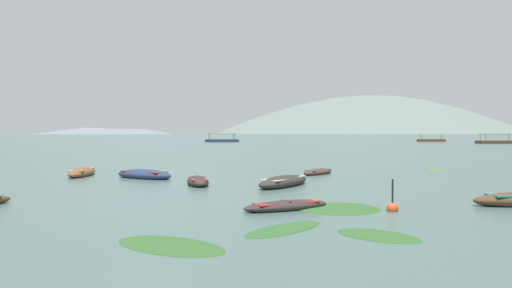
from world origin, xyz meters
name	(u,v)px	position (x,y,z in m)	size (l,w,h in m)	color
ground_plane	(289,134)	(0.00, 1500.00, 0.00)	(6000.00, 6000.00, 0.00)	#425B56
mountain_1	(164,57)	(-416.24, 1623.32, 256.78)	(1341.20, 1341.20, 513.56)	slate
mountain_2	(345,84)	(150.31, 1329.66, 132.30)	(913.10, 913.10, 264.60)	slate
rowboat_1	(144,175)	(-5.80, 22.84, 0.20)	(4.11, 3.07, 0.64)	navy
rowboat_2	(284,182)	(2.15, 19.31, 0.20)	(3.10, 4.53, 0.64)	#2D2826
rowboat_3	(82,173)	(-10.02, 24.22, 0.19)	(1.71, 4.20, 0.62)	brown
rowboat_4	(318,172)	(4.21, 26.25, 0.14)	(2.45, 3.10, 0.46)	#4C3323
rowboat_5	(286,206)	(2.33, 11.89, 0.13)	(3.18, 2.39, 0.40)	#2D2826
rowboat_6	(198,181)	(-2.10, 19.51, 0.17)	(1.85, 3.19, 0.55)	#2D2826
ferry_0	(431,140)	(43.83, 142.75, 0.45)	(7.68, 2.65, 2.54)	brown
ferry_1	(497,142)	(52.42, 117.70, 0.45)	(10.16, 4.88, 2.54)	#4C3323
ferry_2	(222,140)	(-16.83, 135.05, 0.45)	(10.02, 6.09, 2.54)	navy
mooring_buoy	(392,208)	(5.82, 11.86, 0.11)	(0.39, 0.39, 1.17)	#DB4C1E
weed_patch_1	(378,236)	(4.64, 7.85, 0.00)	(1.36, 2.26, 0.14)	#2D5628
weed_patch_2	(339,209)	(4.10, 12.24, 0.00)	(2.97, 2.77, 0.14)	#2D5628
weed_patch_3	(434,170)	(12.54, 30.61, 0.00)	(1.24, 1.89, 0.14)	#477033
weed_patch_4	(170,246)	(-0.28, 6.41, 0.00)	(3.03, 1.59, 0.14)	#2D5628
weed_patch_5	(284,229)	(2.29, 8.51, 0.00)	(3.02, 1.08, 0.14)	#2D5628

